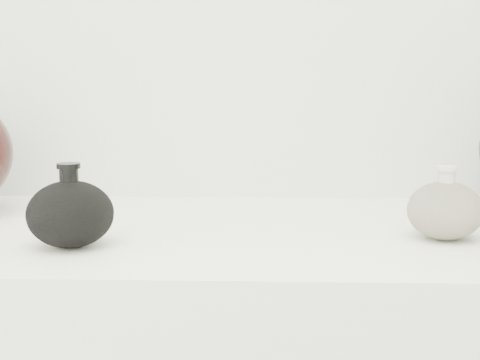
{
  "coord_description": "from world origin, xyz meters",
  "views": [
    {
      "loc": [
        0.01,
        0.03,
        1.11
      ],
      "look_at": [
        -0.02,
        0.92,
        0.97
      ],
      "focal_mm": 50.0,
      "sensor_mm": 36.0,
      "label": 1
    }
  ],
  "objects": [
    {
      "name": "black_gourd_vase",
      "position": [
        -0.23,
        0.84,
        0.94
      ],
      "size": [
        0.12,
        0.12,
        0.11
      ],
      "color": "black",
      "rests_on": "display_counter"
    },
    {
      "name": "cream_gourd_vase",
      "position": [
        0.25,
        0.89,
        0.94
      ],
      "size": [
        0.11,
        0.11,
        0.1
      ],
      "color": "#C1B496",
      "rests_on": "display_counter"
    }
  ]
}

